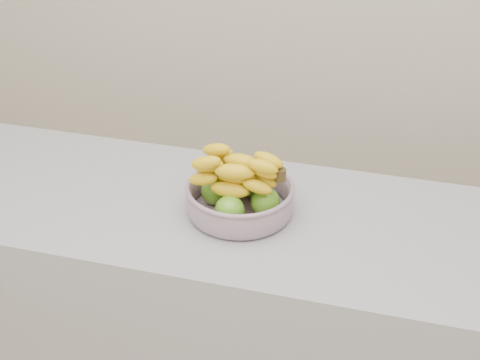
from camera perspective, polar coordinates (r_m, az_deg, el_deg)
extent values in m
cube|color=gray|center=(2.07, 0.94, -13.28)|extent=(2.00, 0.60, 0.90)
cylinder|color=#A6B3C7|center=(1.78, 0.00, -2.59)|extent=(0.24, 0.24, 0.01)
torus|color=#A6B3C7|center=(1.75, 0.00, -0.62)|extent=(0.29, 0.29, 0.01)
sphere|color=#468316|center=(1.70, -0.89, -2.59)|extent=(0.08, 0.08, 0.08)
sphere|color=#468316|center=(1.74, 2.18, -1.86)|extent=(0.08, 0.08, 0.08)
sphere|color=#468316|center=(1.82, 0.84, -0.26)|extent=(0.08, 0.08, 0.08)
sphere|color=#468316|center=(1.78, -2.13, -0.93)|extent=(0.08, 0.08, 0.08)
ellipsoid|color=yellow|center=(1.70, -0.87, -0.83)|extent=(0.18, 0.04, 0.04)
ellipsoid|color=yellow|center=(1.74, -0.29, -0.09)|extent=(0.18, 0.06, 0.04)
ellipsoid|color=yellow|center=(1.78, 0.26, 0.62)|extent=(0.19, 0.08, 0.04)
ellipsoid|color=yellow|center=(1.70, -0.31, 0.37)|extent=(0.18, 0.06, 0.04)
ellipsoid|color=yellow|center=(1.74, 0.30, 1.15)|extent=(0.18, 0.09, 0.04)
ellipsoid|color=yellow|center=(1.70, 0.18, 1.56)|extent=(0.18, 0.06, 0.04)
ellipsoid|color=yellow|center=(1.67, -0.49, 0.70)|extent=(0.18, 0.07, 0.04)
cylinder|color=#3A2C12|center=(1.68, 3.46, 0.45)|extent=(0.03, 0.03, 0.03)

